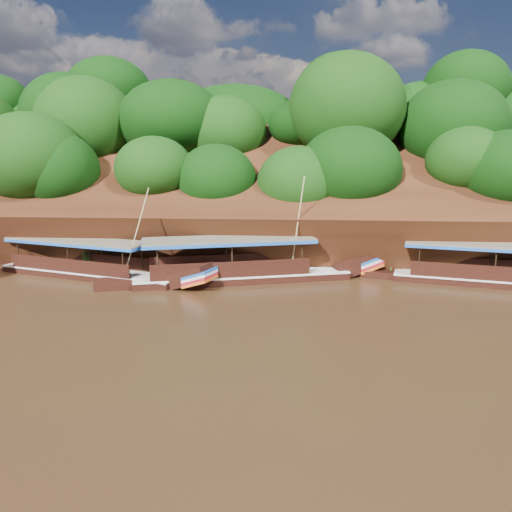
{
  "coord_description": "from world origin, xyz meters",
  "views": [
    {
      "loc": [
        0.85,
        -21.54,
        7.42
      ],
      "look_at": [
        -1.42,
        7.0,
        1.7
      ],
      "focal_mm": 35.0,
      "sensor_mm": 36.0,
      "label": 1
    }
  ],
  "objects": [
    {
      "name": "ground",
      "position": [
        0.0,
        0.0,
        0.0
      ],
      "size": [
        160.0,
        160.0,
        0.0
      ],
      "primitive_type": "plane",
      "color": "black",
      "rests_on": "ground"
    },
    {
      "name": "riverbank",
      "position": [
        -0.01,
        22.73,
        1.89
      ],
      "size": [
        120.0,
        30.06,
        19.4
      ],
      "color": "black",
      "rests_on": "ground"
    },
    {
      "name": "boat_1",
      "position": [
        -1.55,
        7.96,
        0.6
      ],
      "size": [
        15.33,
        6.5,
        6.8
      ],
      "rotation": [
        0.0,
        0.0,
        0.29
      ],
      "color": "black",
      "rests_on": "ground"
    },
    {
      "name": "boat_2",
      "position": [
        -11.22,
        7.71,
        0.53
      ],
      "size": [
        14.7,
        6.36,
        6.09
      ],
      "rotation": [
        0.0,
        0.0,
        -0.31
      ],
      "color": "black",
      "rests_on": "ground"
    },
    {
      "name": "reeds",
      "position": [
        -3.21,
        9.6,
        0.84
      ],
      "size": [
        50.8,
        2.46,
        2.02
      ],
      "color": "#256419",
      "rests_on": "ground"
    }
  ]
}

